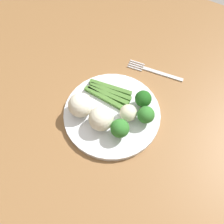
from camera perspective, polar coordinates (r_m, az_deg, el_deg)
name	(u,v)px	position (r m, az deg, el deg)	size (l,w,h in m)	color
ground_plane	(97,196)	(1.42, -3.01, -16.86)	(6.00, 6.00, 0.02)	gray
dining_table	(87,146)	(0.80, -5.16, -7.04)	(1.27, 1.10, 0.73)	olive
plate	(112,114)	(0.73, 0.00, -0.48)	(0.25, 0.25, 0.01)	white
asparagus_bundle	(109,94)	(0.75, -0.64, 3.82)	(0.06, 0.12, 0.01)	#47752D
broccoli_outer_edge	(143,99)	(0.71, 6.45, 2.69)	(0.04, 0.04, 0.05)	#4C7F2B
broccoli_front_left	(120,128)	(0.67, 1.64, -3.41)	(0.05, 0.05, 0.06)	#609E3D
broccoli_back	(146,115)	(0.69, 7.00, -0.61)	(0.04, 0.04, 0.05)	#609E3D
cauliflower_near_fork	(81,105)	(0.70, -6.49, 1.43)	(0.06, 0.06, 0.06)	white
cauliflower_right	(101,119)	(0.68, -2.27, -1.38)	(0.06, 0.06, 0.06)	silver
cauliflower_near_center	(128,113)	(0.70, 3.38, -0.18)	(0.04, 0.04, 0.04)	beige
fork	(154,71)	(0.82, 8.72, 8.28)	(0.04, 0.17, 0.00)	silver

